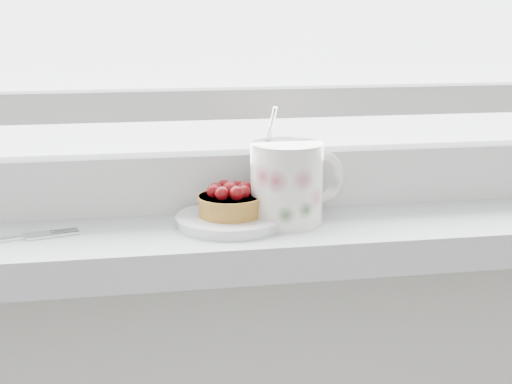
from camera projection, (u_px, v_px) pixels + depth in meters
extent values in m
cube|color=#B9BFC0|center=(218.00, 240.00, 0.83)|extent=(1.60, 0.20, 0.04)
cube|color=silver|center=(210.00, 180.00, 0.88)|extent=(1.30, 0.05, 0.07)
cube|color=silver|center=(209.00, 103.00, 0.86)|extent=(1.30, 0.04, 0.04)
cylinder|color=white|center=(230.00, 220.00, 0.81)|extent=(0.12, 0.12, 0.01)
cylinder|color=#946320|center=(230.00, 205.00, 0.81)|extent=(0.07, 0.07, 0.02)
cylinder|color=#946320|center=(230.00, 198.00, 0.81)|extent=(0.07, 0.07, 0.01)
sphere|color=#4B0508|center=(230.00, 189.00, 0.80)|extent=(0.02, 0.02, 0.02)
sphere|color=#4B0508|center=(245.00, 188.00, 0.81)|extent=(0.02, 0.02, 0.02)
sphere|color=#4B0508|center=(237.00, 186.00, 0.82)|extent=(0.01, 0.01, 0.01)
sphere|color=#4B0508|center=(224.00, 186.00, 0.82)|extent=(0.02, 0.02, 0.02)
sphere|color=#4B0508|center=(216.00, 189.00, 0.81)|extent=(0.01, 0.01, 0.01)
sphere|color=#4B0508|center=(213.00, 191.00, 0.80)|extent=(0.02, 0.02, 0.02)
sphere|color=#4B0508|center=(222.00, 193.00, 0.79)|extent=(0.02, 0.02, 0.02)
sphere|color=#4B0508|center=(237.00, 193.00, 0.79)|extent=(0.02, 0.02, 0.02)
sphere|color=#4B0508|center=(244.00, 192.00, 0.80)|extent=(0.01, 0.01, 0.01)
cylinder|color=silver|center=(286.00, 183.00, 0.81)|extent=(0.10, 0.10, 0.09)
cylinder|color=black|center=(287.00, 146.00, 0.80)|extent=(0.07, 0.07, 0.01)
torus|color=silver|center=(320.00, 178.00, 0.83)|extent=(0.06, 0.03, 0.06)
cylinder|color=silver|center=(270.00, 131.00, 0.81)|extent=(0.01, 0.02, 0.06)
cube|color=silver|center=(16.00, 238.00, 0.76)|extent=(0.02, 0.01, 0.00)
cube|color=silver|center=(38.00, 235.00, 0.77)|extent=(0.03, 0.03, 0.00)
cube|color=silver|center=(65.00, 234.00, 0.78)|extent=(0.03, 0.01, 0.00)
cube|color=silver|center=(64.00, 233.00, 0.78)|extent=(0.03, 0.01, 0.00)
cube|color=silver|center=(63.00, 231.00, 0.79)|extent=(0.03, 0.01, 0.00)
cube|color=silver|center=(62.00, 230.00, 0.79)|extent=(0.03, 0.01, 0.00)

